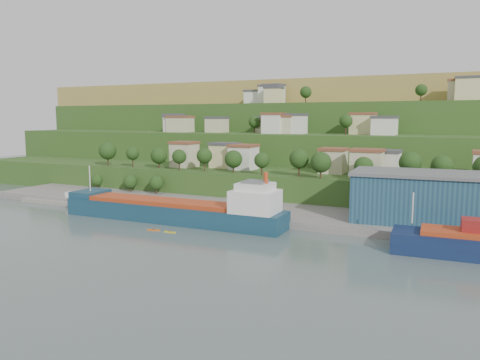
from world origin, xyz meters
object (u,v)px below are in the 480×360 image
Objects in this scene: cargo_ship_near at (178,212)px; caravan at (74,196)px; warehouse at (415,196)px; kayak_orange at (154,229)px.

caravan is at bearing 168.10° from cargo_ship_near.
warehouse is at bearing 17.42° from cargo_ship_near.
cargo_ship_near is 12.43× the size of caravan.
cargo_ship_near reaches higher than caravan.
caravan is (-47.51, 9.21, -0.26)m from cargo_ship_near.
warehouse is 9.33× the size of kayak_orange.
warehouse reaches higher than kayak_orange.
cargo_ship_near is 48.40m from caravan.
warehouse is (59.21, 19.64, 5.73)m from cargo_ship_near.
warehouse is at bearing -7.80° from caravan.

